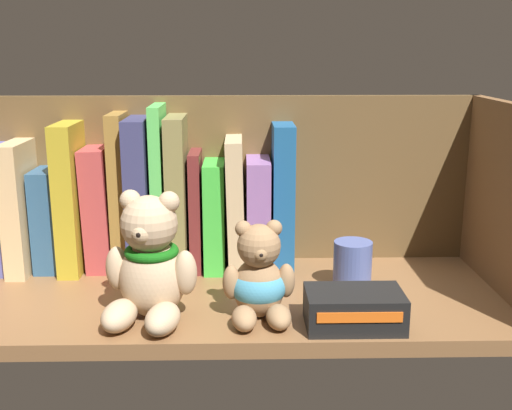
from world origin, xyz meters
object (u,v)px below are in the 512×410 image
object	(u,v)px
book_11	(236,202)
pillar_candle	(352,265)
book_5	(122,191)
teddy_bear_larger	(150,266)
book_2	(51,218)
book_3	(74,195)
book_6	(142,193)
book_1	(25,204)
book_7	(161,187)
book_12	(258,211)
book_0	(3,206)
book_10	(215,213)
book_8	(179,192)
book_9	(197,208)
teddy_bear_smaller	(259,280)
small_product_box	(354,309)
book_4	(100,207)
book_13	(282,195)

from	to	relation	value
book_11	pillar_candle	size ratio (longest dim) A/B	2.95
book_5	teddy_bear_larger	world-z (taller)	book_5
book_2	book_3	distance (cm)	5.02
book_2	book_6	size ratio (longest dim) A/B	0.67
book_1	book_6	world-z (taller)	book_6
book_7	book_12	bearing A→B (deg)	0.00
book_0	book_1	bearing A→B (deg)	0.00
book_1	book_6	size ratio (longest dim) A/B	0.85
book_10	pillar_candle	bearing A→B (deg)	-28.28
book_8	book_9	xyz separation A→B (cm)	(2.58, 0.00, -2.59)
teddy_bear_smaller	book_9	bearing A→B (deg)	114.09
book_0	book_6	size ratio (longest dim) A/B	0.83
teddy_bear_larger	small_product_box	size ratio (longest dim) A/B	1.38
book_3	book_9	world-z (taller)	book_3
book_4	book_6	size ratio (longest dim) A/B	0.80
book_6	book_4	bearing A→B (deg)	180.00
book_9	book_0	bearing A→B (deg)	180.00
book_2	book_12	distance (cm)	30.89
book_4	book_6	world-z (taller)	book_6
book_7	book_9	xyz separation A→B (cm)	(5.17, 0.00, -3.37)
book_8	pillar_candle	xyz separation A→B (cm)	(24.39, -10.26, -8.05)
book_2	book_6	xyz separation A→B (cm)	(13.76, 0.00, 3.76)
book_10	teddy_bear_larger	world-z (taller)	book_10
book_2	book_4	size ratio (longest dim) A/B	0.83
book_2	pillar_candle	distance (cm)	44.95
book_2	pillar_candle	xyz separation A→B (cm)	(43.56, -10.26, -4.18)
small_product_box	book_8	bearing A→B (deg)	135.26
book_1	book_9	distance (cm)	25.38
book_2	book_8	world-z (taller)	book_8
book_4	teddy_bear_smaller	xyz separation A→B (cm)	(23.09, -19.63, -4.25)
small_product_box	book_10	bearing A→B (deg)	127.66
book_0	book_10	size ratio (longest dim) A/B	1.16
book_6	book_11	distance (cm)	13.91
book_12	book_7	bearing A→B (deg)	180.00
book_3	pillar_candle	distance (cm)	41.86
book_8	teddy_bear_larger	size ratio (longest dim) A/B	1.44
book_7	book_9	distance (cm)	6.17
book_6	book_11	size ratio (longest dim) A/B	1.15
book_11	teddy_bear_smaller	distance (cm)	20.47
book_9	book_10	distance (cm)	2.83
book_7	book_12	world-z (taller)	book_7
book_8	book_5	bearing A→B (deg)	180.00
book_9	small_product_box	bearing A→B (deg)	-48.20
book_7	book_10	size ratio (longest dim) A/B	1.51
book_2	book_5	size ratio (longest dim) A/B	0.65
book_7	book_13	distance (cm)	18.01
teddy_bear_larger	book_5	bearing A→B (deg)	109.02
book_5	book_8	size ratio (longest dim) A/B	1.02
book_2	teddy_bear_smaller	xyz separation A→B (cm)	(30.52, -19.63, -2.69)
book_4	book_9	bearing A→B (deg)	0.00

